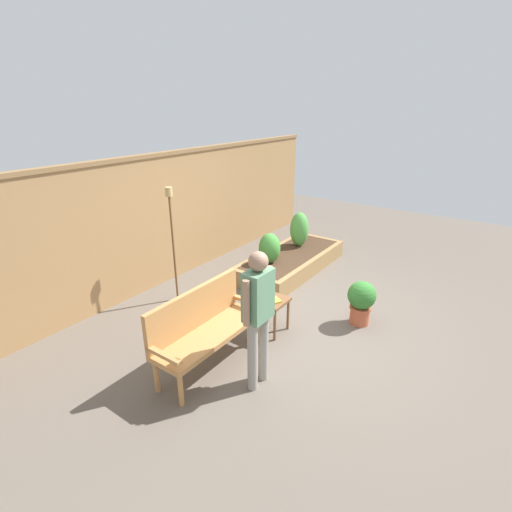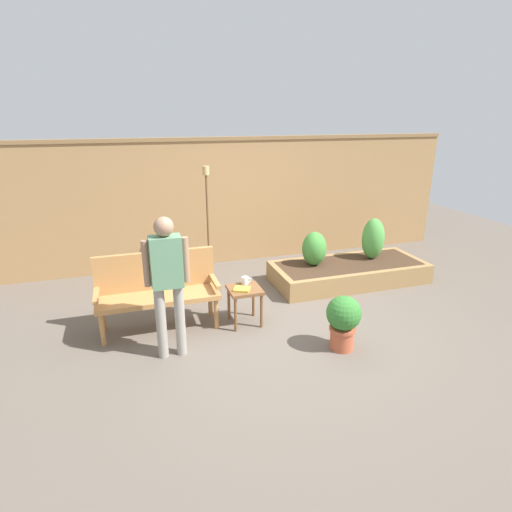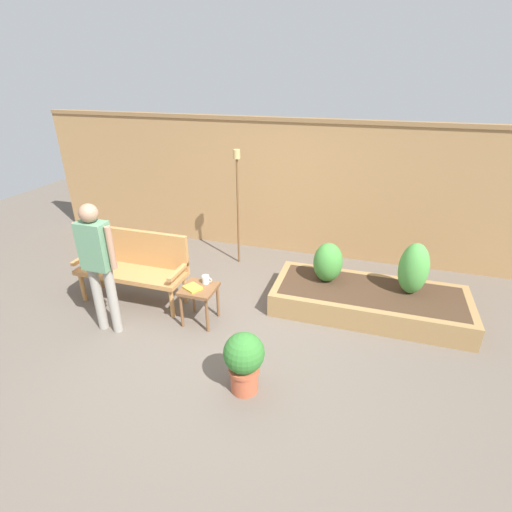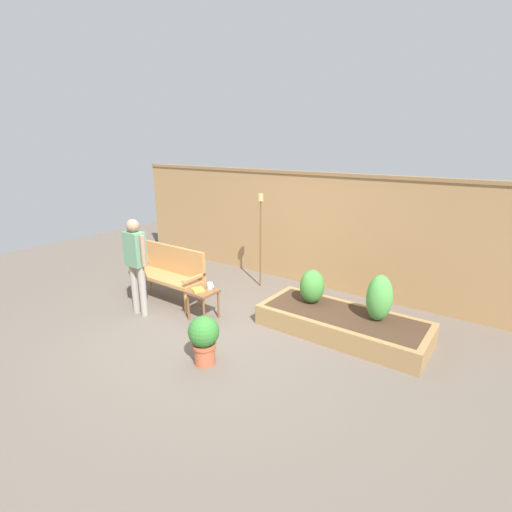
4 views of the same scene
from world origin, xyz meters
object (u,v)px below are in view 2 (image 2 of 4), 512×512
object	(u,v)px
side_table	(245,294)
person_by_bench	(167,276)
tiki_torch	(207,204)
book_on_table	(242,289)
shrub_near_bench	(314,249)
garden_bench	(157,286)
shrub_far_corner	(373,239)
potted_boxwood	(343,319)
cup_on_table	(245,281)

from	to	relation	value
side_table	person_by_bench	distance (m)	1.20
person_by_bench	tiki_torch	bearing A→B (deg)	68.22
book_on_table	tiki_torch	size ratio (longest dim) A/B	0.11
side_table	shrub_near_bench	xyz separation A→B (m)	(1.39, 0.95, 0.17)
garden_bench	person_by_bench	bearing A→B (deg)	-84.51
shrub_far_corner	book_on_table	bearing A→B (deg)	-157.91
book_on_table	side_table	bearing A→B (deg)	73.12
person_by_bench	potted_boxwood	bearing A→B (deg)	-13.53
garden_bench	potted_boxwood	xyz separation A→B (m)	(1.91, -1.16, -0.18)
potted_boxwood	side_table	bearing A→B (deg)	134.02
garden_bench	side_table	distance (m)	1.07
side_table	person_by_bench	bearing A→B (deg)	-154.32
garden_bench	person_by_bench	world-z (taller)	person_by_bench
cup_on_table	side_table	bearing A→B (deg)	-109.65
garden_bench	cup_on_table	distance (m)	1.08
book_on_table	potted_boxwood	distance (m)	1.27
shrub_near_bench	shrub_far_corner	size ratio (longest dim) A/B	0.80
shrub_near_bench	person_by_bench	distance (m)	2.76
book_on_table	tiki_torch	xyz separation A→B (m)	(-0.05, 1.74, 0.72)
side_table	shrub_near_bench	distance (m)	1.69
garden_bench	tiki_torch	bearing A→B (deg)	57.05
side_table	potted_boxwood	world-z (taller)	potted_boxwood
book_on_table	shrub_near_bench	xyz separation A→B (m)	(1.44, 1.00, 0.07)
book_on_table	shrub_far_corner	xyz separation A→B (m)	(2.46, 1.00, 0.14)
shrub_near_bench	tiki_torch	distance (m)	1.78
garden_bench	potted_boxwood	distance (m)	2.24
potted_boxwood	person_by_bench	distance (m)	1.97
tiki_torch	garden_bench	bearing A→B (deg)	-122.95
tiki_torch	person_by_bench	world-z (taller)	tiki_torch
cup_on_table	person_by_bench	size ratio (longest dim) A/B	0.08
book_on_table	person_by_bench	xyz separation A→B (m)	(-0.91, -0.41, 0.44)
book_on_table	shrub_near_bench	size ratio (longest dim) A/B	0.36
book_on_table	garden_bench	bearing A→B (deg)	-169.30
tiki_torch	shrub_near_bench	bearing A→B (deg)	-26.41
garden_bench	tiki_torch	xyz separation A→B (m)	(0.93, 1.43, 0.67)
book_on_table	person_by_bench	size ratio (longest dim) A/B	0.12
potted_boxwood	tiki_torch	distance (m)	2.90
shrub_far_corner	shrub_near_bench	bearing A→B (deg)	180.00
shrub_near_bench	person_by_bench	size ratio (longest dim) A/B	0.34
garden_bench	tiki_torch	distance (m)	1.83
side_table	tiki_torch	xyz separation A→B (m)	(-0.10, 1.69, 0.81)
book_on_table	person_by_bench	world-z (taller)	person_by_bench
garden_bench	shrub_far_corner	world-z (taller)	shrub_far_corner
garden_bench	tiki_torch	world-z (taller)	tiki_torch
cup_on_table	shrub_far_corner	distance (m)	2.51
tiki_torch	person_by_bench	bearing A→B (deg)	-111.78
side_table	shrub_near_bench	world-z (taller)	shrub_near_bench
book_on_table	person_by_bench	distance (m)	1.09
cup_on_table	shrub_near_bench	distance (m)	1.58
book_on_table	cup_on_table	bearing A→B (deg)	89.29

